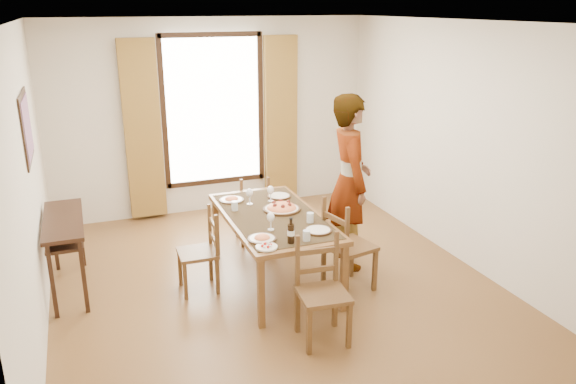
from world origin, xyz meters
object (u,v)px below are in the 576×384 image
object	(u,v)px
man	(350,182)
dining_table	(273,221)
pasta_platter	(282,206)
console_table	(64,229)

from	to	relation	value
man	dining_table	bearing A→B (deg)	107.85
dining_table	man	size ratio (longest dim) A/B	0.93
man	pasta_platter	xyz separation A→B (m)	(-0.80, -0.00, -0.18)
dining_table	man	world-z (taller)	man
console_table	pasta_platter	size ratio (longest dim) A/B	3.00
dining_table	pasta_platter	world-z (taller)	pasta_platter
console_table	man	size ratio (longest dim) A/B	0.61
man	console_table	bearing A→B (deg)	93.15
console_table	pasta_platter	distance (m)	2.24
dining_table	pasta_platter	bearing A→B (deg)	36.83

